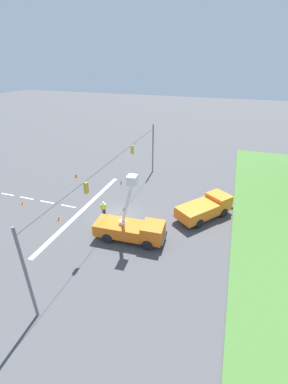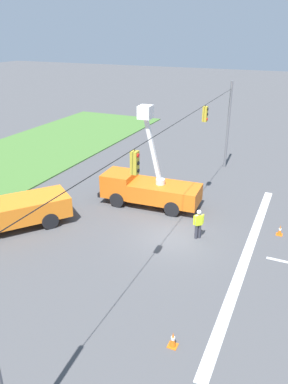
{
  "view_description": "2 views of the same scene",
  "coord_description": "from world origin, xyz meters",
  "px_view_note": "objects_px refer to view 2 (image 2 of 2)",
  "views": [
    {
      "loc": [
        21.52,
        10.5,
        15.35
      ],
      "look_at": [
        -2.03,
        2.4,
        2.34
      ],
      "focal_mm": 24.0,
      "sensor_mm": 36.0,
      "label": 1
    },
    {
      "loc": [
        -17.69,
        -6.19,
        10.93
      ],
      "look_at": [
        0.57,
        2.04,
        2.21
      ],
      "focal_mm": 35.0,
      "sensor_mm": 36.0,
      "label": 2
    }
  ],
  "objects_px": {
    "road_worker": "(198,222)",
    "traffic_cone_foreground_right": "(173,339)",
    "utility_truck_bucket_lift": "(148,187)",
    "utility_truck_support_near": "(11,210)",
    "traffic_cone_mid_left": "(280,230)"
  },
  "relations": [
    {
      "from": "road_worker",
      "to": "traffic_cone_foreground_right",
      "type": "relative_size",
      "value": 2.67
    },
    {
      "from": "utility_truck_bucket_lift",
      "to": "traffic_cone_foreground_right",
      "type": "xyz_separation_m",
      "value": [
        -10.96,
        -5.84,
        -0.97
      ]
    },
    {
      "from": "utility_truck_support_near",
      "to": "traffic_cone_mid_left",
      "type": "xyz_separation_m",
      "value": [
        5.66,
        -14.66,
        -0.86
      ]
    },
    {
      "from": "utility_truck_bucket_lift",
      "to": "utility_truck_support_near",
      "type": "xyz_separation_m",
      "value": [
        -6.26,
        6.05,
        -0.14
      ]
    },
    {
      "from": "utility_truck_bucket_lift",
      "to": "utility_truck_support_near",
      "type": "relative_size",
      "value": 1.04
    },
    {
      "from": "road_worker",
      "to": "traffic_cone_mid_left",
      "type": "xyz_separation_m",
      "value": [
        2.3,
        -4.23,
        -0.7
      ]
    },
    {
      "from": "traffic_cone_foreground_right",
      "to": "utility_truck_bucket_lift",
      "type": "bearing_deg",
      "value": 28.07
    },
    {
      "from": "traffic_cone_foreground_right",
      "to": "traffic_cone_mid_left",
      "type": "bearing_deg",
      "value": -14.93
    },
    {
      "from": "utility_truck_support_near",
      "to": "traffic_cone_mid_left",
      "type": "distance_m",
      "value": 15.73
    },
    {
      "from": "utility_truck_bucket_lift",
      "to": "road_worker",
      "type": "distance_m",
      "value": 5.26
    },
    {
      "from": "utility_truck_support_near",
      "to": "utility_truck_bucket_lift",
      "type": "bearing_deg",
      "value": -44.04
    },
    {
      "from": "utility_truck_bucket_lift",
      "to": "road_worker",
      "type": "relative_size",
      "value": 3.85
    },
    {
      "from": "utility_truck_bucket_lift",
      "to": "utility_truck_support_near",
      "type": "bearing_deg",
      "value": 135.96
    },
    {
      "from": "road_worker",
      "to": "traffic_cone_mid_left",
      "type": "distance_m",
      "value": 4.86
    },
    {
      "from": "utility_truck_support_near",
      "to": "road_worker",
      "type": "height_order",
      "value": "utility_truck_support_near"
    }
  ]
}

